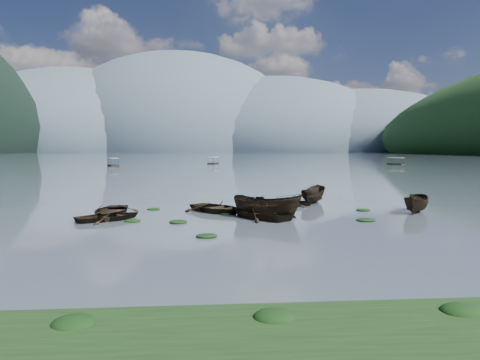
{
  "coord_description": "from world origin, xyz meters",
  "views": [
    {
      "loc": [
        -2.71,
        -22.55,
        4.48
      ],
      "look_at": [
        0.0,
        12.0,
        2.0
      ],
      "focal_mm": 32.0,
      "sensor_mm": 36.0,
      "label": 1
    }
  ],
  "objects": [
    {
      "name": "haze_mtn_b",
      "position": [
        -60.0,
        900.0,
        0.0
      ],
      "size": [
        520.0,
        520.0,
        340.0
      ],
      "primitive_type": "ellipsoid",
      "color": "#475666",
      "rests_on": "ground"
    },
    {
      "name": "pontoon_left",
      "position": [
        -27.91,
        95.58,
        0.0
      ],
      "size": [
        4.15,
        5.92,
        2.1
      ],
      "primitive_type": null,
      "rotation": [
        0.0,
        0.0,
        0.38
      ],
      "color": "black",
      "rests_on": "ground"
    },
    {
      "name": "weed_clump_5",
      "position": [
        -6.67,
        9.45,
        0.0
      ],
      "size": [
        0.96,
        0.77,
        0.2
      ],
      "primitive_type": "ellipsoid",
      "color": "black",
      "rests_on": "ground"
    },
    {
      "name": "rowboat_3",
      "position": [
        0.74,
        5.23,
        0.0
      ],
      "size": [
        5.87,
        6.19,
        1.04
      ],
      "primitive_type": "imported",
      "rotation": [
        0.0,
        0.0,
        3.77
      ],
      "color": "black",
      "rests_on": "ground"
    },
    {
      "name": "weed_clump_4",
      "position": [
        7.24,
        3.27,
        0.0
      ],
      "size": [
        1.23,
        0.98,
        0.26
      ],
      "primitive_type": "ellipsoid",
      "color": "black",
      "rests_on": "ground"
    },
    {
      "name": "weed_clump_1",
      "position": [
        -7.32,
        4.2,
        0.0
      ],
      "size": [
        1.01,
        0.81,
        0.22
      ],
      "primitive_type": "ellipsoid",
      "color": "black",
      "rests_on": "ground"
    },
    {
      "name": "weed_clump_3",
      "position": [
        1.12,
        8.76,
        0.0
      ],
      "size": [
        0.95,
        0.8,
        0.21
      ],
      "primitive_type": "ellipsoid",
      "color": "black",
      "rests_on": "ground"
    },
    {
      "name": "rowboat_5",
      "position": [
        12.23,
        6.63,
        0.0
      ],
      "size": [
        3.51,
        4.04,
        1.52
      ],
      "primitive_type": "imported",
      "rotation": [
        0.0,
        0.0,
        -0.63
      ],
      "color": "black",
      "rests_on": "ground"
    },
    {
      "name": "pontoon_centre",
      "position": [
        -0.62,
        111.55,
        0.0
      ],
      "size": [
        3.86,
        5.83,
        2.07
      ],
      "primitive_type": null,
      "rotation": [
        0.0,
        0.0,
        -0.33
      ],
      "color": "black",
      "rests_on": "ground"
    },
    {
      "name": "rowboat_1",
      "position": [
        -8.93,
        4.89,
        0.0
      ],
      "size": [
        4.97,
        4.6,
        0.84
      ],
      "primitive_type": "imported",
      "rotation": [
        0.0,
        0.0,
        2.13
      ],
      "color": "black",
      "rests_on": "ground"
    },
    {
      "name": "weed_clump_7",
      "position": [
        8.73,
        7.7,
        0.0
      ],
      "size": [
        1.02,
        0.82,
        0.22
      ],
      "primitive_type": "ellipsoid",
      "color": "black",
      "rests_on": "ground"
    },
    {
      "name": "weed_clump_2",
      "position": [
        -2.72,
        -0.89,
        0.0
      ],
      "size": [
        1.11,
        0.89,
        0.24
      ],
      "primitive_type": "ellipsoid",
      "color": "black",
      "rests_on": "ground"
    },
    {
      "name": "weed_clump_0",
      "position": [
        -4.46,
        3.53,
        0.0
      ],
      "size": [
        1.11,
        0.91,
        0.24
      ],
      "primitive_type": "ellipsoid",
      "color": "black",
      "rests_on": "ground"
    },
    {
      "name": "rowboat_8",
      "position": [
        6.2,
        12.55,
        0.0
      ],
      "size": [
        3.44,
        4.42,
        1.62
      ],
      "primitive_type": "imported",
      "rotation": [
        0.0,
        0.0,
        2.63
      ],
      "color": "black",
      "rests_on": "ground"
    },
    {
      "name": "haze_mtn_a",
      "position": [
        -260.0,
        900.0,
        0.0
      ],
      "size": [
        520.0,
        520.0,
        280.0
      ],
      "primitive_type": "ellipsoid",
      "color": "#475666",
      "rests_on": "ground"
    },
    {
      "name": "rowboat_0",
      "position": [
        -9.27,
        7.1,
        0.0
      ],
      "size": [
        3.38,
        4.64,
        0.94
      ],
      "primitive_type": "imported",
      "rotation": [
        0.0,
        0.0,
        -0.03
      ],
      "color": "black",
      "rests_on": "ground"
    },
    {
      "name": "ground_plane",
      "position": [
        0.0,
        0.0,
        0.0
      ],
      "size": [
        2400.0,
        2400.0,
        0.0
      ],
      "primitive_type": "plane",
      "color": "#4B545E"
    },
    {
      "name": "haze_mtn_d",
      "position": [
        320.0,
        900.0,
        0.0
      ],
      "size": [
        520.0,
        520.0,
        220.0
      ],
      "primitive_type": "ellipsoid",
      "color": "#475666",
      "rests_on": "ground"
    },
    {
      "name": "rowboat_6",
      "position": [
        -2.04,
        7.93,
        0.0
      ],
      "size": [
        5.54,
        5.7,
        0.96
      ],
      "primitive_type": "imported",
      "rotation": [
        0.0,
        0.0,
        0.7
      ],
      "color": "black",
      "rests_on": "ground"
    },
    {
      "name": "weed_clump_6",
      "position": [
        -1.36,
        6.78,
        0.0
      ],
      "size": [
        0.99,
        0.83,
        0.21
      ],
      "primitive_type": "ellipsoid",
      "color": "black",
      "rests_on": "ground"
    },
    {
      "name": "pontoon_right",
      "position": [
        54.41,
        102.35,
        0.0
      ],
      "size": [
        4.37,
        5.49,
        1.96
      ],
      "primitive_type": null,
      "rotation": [
        0.0,
        0.0,
        0.52
      ],
      "color": "black",
      "rests_on": "ground"
    },
    {
      "name": "rowboat_2",
      "position": [
        1.23,
        5.08,
        0.0
      ],
      "size": [
        5.0,
        3.63,
        1.82
      ],
      "primitive_type": "imported",
      "rotation": [
        0.0,
        0.0,
        1.12
      ],
      "color": "black",
      "rests_on": "ground"
    },
    {
      "name": "haze_mtn_c",
      "position": [
        140.0,
        900.0,
        0.0
      ],
      "size": [
        520.0,
        520.0,
        260.0
      ],
      "primitive_type": "ellipsoid",
      "color": "#475666",
      "rests_on": "ground"
    },
    {
      "name": "rowboat_7",
      "position": [
        3.51,
        10.72,
        0.0
      ],
      "size": [
        4.29,
        3.3,
        0.82
      ],
      "primitive_type": "imported",
      "rotation": [
        0.0,
        0.0,
        4.84
      ],
      "color": "black",
      "rests_on": "ground"
    }
  ]
}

